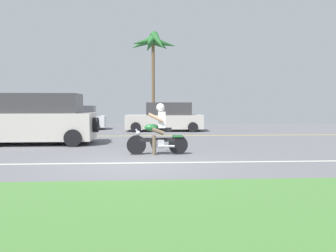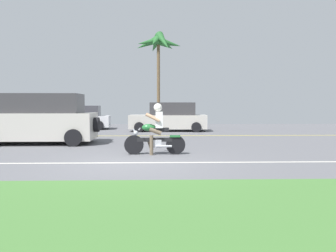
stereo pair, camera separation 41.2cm
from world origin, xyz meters
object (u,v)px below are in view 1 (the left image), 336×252
at_px(parked_car_2, 166,118).
at_px(parked_car_1, 73,118).
at_px(motorcyclist, 158,133).
at_px(palm_tree_0, 153,45).
at_px(suv_nearby, 38,120).

bearing_deg(parked_car_2, parked_car_1, 164.17).
distance_m(motorcyclist, parked_car_1, 12.01).
bearing_deg(palm_tree_0, motorcyclist, -90.39).
bearing_deg(motorcyclist, suv_nearby, 146.12).
relative_size(motorcyclist, parked_car_1, 0.45).
xyz_separation_m(motorcyclist, suv_nearby, (-4.56, 3.06, 0.28)).
relative_size(parked_car_2, palm_tree_0, 0.67).
height_order(motorcyclist, suv_nearby, suv_nearby).
relative_size(parked_car_1, parked_car_2, 0.93).
distance_m(motorcyclist, parked_car_2, 9.38).
relative_size(suv_nearby, parked_car_2, 1.00).
distance_m(suv_nearby, parked_car_1, 7.91).
height_order(motorcyclist, palm_tree_0, palm_tree_0).
distance_m(suv_nearby, palm_tree_0, 13.37).
bearing_deg(parked_car_2, palm_tree_0, 97.03).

